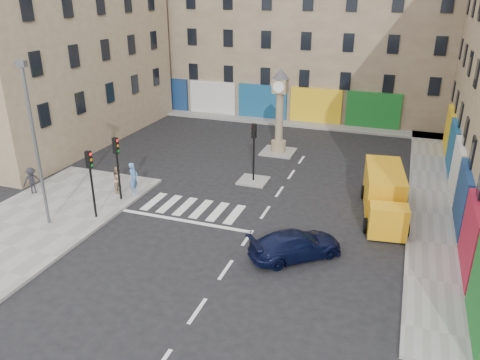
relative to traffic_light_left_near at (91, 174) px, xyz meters
The scene contains 18 objects.
ground 8.71m from the traffic_light_left_near, ahead, with size 120.00×120.00×0.00m, color black.
sidewalk_left 4.31m from the traffic_light_left_near, 140.83° to the right, with size 7.00×16.00×0.15m, color gray.
sidewalk_right 19.79m from the traffic_light_left_near, 29.96° to the left, with size 2.60×30.00×0.15m, color gray.
sidewalk_far 22.56m from the traffic_light_left_near, 78.94° to the left, with size 32.00×2.40×0.15m, color gray.
island_near 10.35m from the traffic_light_left_near, 51.07° to the left, with size 1.80×1.80×0.12m, color gray.
island_far 15.38m from the traffic_light_left_near, 65.46° to the left, with size 2.40×2.40×0.12m, color gray.
building_far 28.74m from the traffic_light_left_near, 81.21° to the left, with size 32.00×10.00×17.00m, color gray.
building_left 16.66m from the traffic_light_left_near, 132.20° to the left, with size 8.00×20.00×15.00m, color #9A8765.
traffic_light_left_near is the anchor object (origin of this frame).
traffic_light_left_far 2.40m from the traffic_light_left_near, 90.00° to the left, with size 0.28×0.22×3.70m.
traffic_light_island 10.03m from the traffic_light_left_near, 51.07° to the left, with size 0.28×0.22×3.70m.
lamp_post 3.21m from the traffic_light_left_near, 143.62° to the right, with size 0.50×0.25×8.30m.
clock_pillar 15.19m from the traffic_light_left_near, 65.45° to the left, with size 1.20×1.20×6.10m.
navy_sedan 11.09m from the traffic_light_left_near, ahead, with size 1.77×4.36×1.27m, color black.
yellow_van 15.62m from the traffic_light_left_near, 22.47° to the left, with size 2.82×6.57×2.32m.
pedestrian_blue 3.74m from the traffic_light_left_near, 84.96° to the left, with size 0.70×0.46×1.91m, color #5482C0.
pedestrian_tan 3.73m from the traffic_light_left_near, 101.49° to the left, with size 0.77×0.60×1.59m, color tan.
pedestrian_dark 5.79m from the traffic_light_left_near, 165.55° to the left, with size 1.03×0.59×1.60m, color black.
Camera 1 is at (6.48, -18.25, 11.54)m, focal length 35.00 mm.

